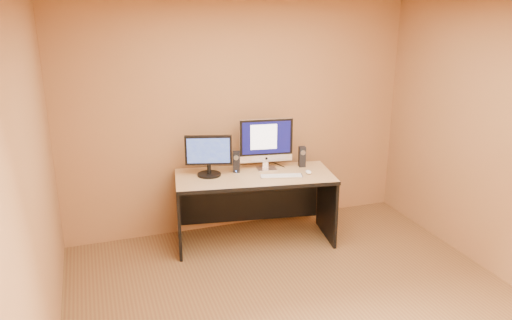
% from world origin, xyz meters
% --- Properties ---
extents(floor, '(4.00, 4.00, 0.00)m').
position_xyz_m(floor, '(0.00, 0.00, 0.00)').
color(floor, brown).
rests_on(floor, ground).
extents(walls, '(4.00, 4.00, 2.60)m').
position_xyz_m(walls, '(0.00, 0.00, 1.30)').
color(walls, '#96663C').
rests_on(walls, ground).
extents(desk, '(1.77, 0.98, 0.78)m').
position_xyz_m(desk, '(0.01, 1.49, 0.39)').
color(desk, tan).
rests_on(desk, ground).
extents(imac, '(0.62, 0.30, 0.58)m').
position_xyz_m(imac, '(0.20, 1.65, 1.06)').
color(imac, silver).
rests_on(imac, desk).
extents(second_monitor, '(0.55, 0.38, 0.44)m').
position_xyz_m(second_monitor, '(-0.46, 1.64, 1.00)').
color(second_monitor, black).
rests_on(second_monitor, desk).
extents(speaker_left, '(0.09, 0.10, 0.23)m').
position_xyz_m(speaker_left, '(-0.14, 1.66, 0.89)').
color(speaker_left, black).
rests_on(speaker_left, desk).
extents(speaker_right, '(0.08, 0.09, 0.23)m').
position_xyz_m(speaker_right, '(0.61, 1.60, 0.89)').
color(speaker_right, black).
rests_on(speaker_right, desk).
extents(keyboard, '(0.47, 0.23, 0.02)m').
position_xyz_m(keyboard, '(0.26, 1.35, 0.78)').
color(keyboard, silver).
rests_on(keyboard, desk).
extents(mouse, '(0.07, 0.11, 0.04)m').
position_xyz_m(mouse, '(0.57, 1.36, 0.79)').
color(mouse, white).
rests_on(mouse, desk).
extents(cable_a, '(0.07, 0.22, 0.01)m').
position_xyz_m(cable_a, '(0.37, 1.74, 0.78)').
color(cable_a, black).
rests_on(cable_a, desk).
extents(cable_b, '(0.14, 0.14, 0.01)m').
position_xyz_m(cable_b, '(0.26, 1.77, 0.78)').
color(cable_b, black).
rests_on(cable_b, desk).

